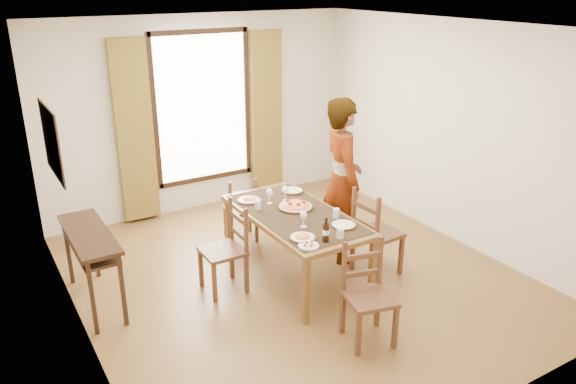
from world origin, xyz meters
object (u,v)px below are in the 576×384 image
console_table (90,243)px  man (342,180)px  pasta_platter (295,204)px  dining_table (295,219)px

console_table → man: (2.75, -0.44, 0.28)m
console_table → pasta_platter: size_ratio=3.00×
console_table → dining_table: bearing=-15.4°
dining_table → pasta_platter: bearing=56.7°
man → pasta_platter: man is taller
man → pasta_platter: size_ratio=4.81×
dining_table → pasta_platter: size_ratio=4.56×
console_table → pasta_platter: pasta_platter is taller
man → pasta_platter: bearing=107.0°
console_table → dining_table: 2.12m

